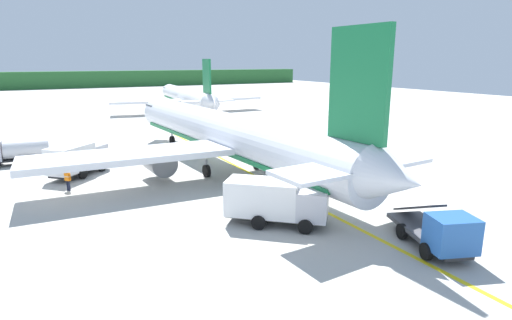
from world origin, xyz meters
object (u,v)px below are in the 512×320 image
object	(u,v)px
service_truck_fuel	(440,232)
crew_loader_left	(299,170)
service_truck_baggage	(275,200)
airliner_mid_apron	(187,97)
service_truck_catering	(14,151)
crew_marshaller	(68,179)
cargo_container_near	(279,185)
service_truck_pushback	(77,158)
airliner_foreground	(227,135)

from	to	relation	value
service_truck_fuel	crew_loader_left	world-z (taller)	service_truck_fuel
service_truck_baggage	service_truck_fuel	bearing A→B (deg)	-52.94
airliner_mid_apron	service_truck_baggage	xyz separation A→B (m)	(-14.22, -58.67, -1.37)
crew_loader_left	service_truck_fuel	bearing A→B (deg)	-93.33
service_truck_catering	crew_marshaller	distance (m)	12.28
cargo_container_near	service_truck_pushback	bearing A→B (deg)	132.77
cargo_container_near	crew_marshaller	bearing A→B (deg)	146.26
airliner_mid_apron	service_truck_catering	xyz separation A→B (m)	(-29.06, -33.55, -1.53)
service_truck_fuel	cargo_container_near	size ratio (longest dim) A/B	2.95
service_truck_fuel	service_truck_baggage	size ratio (longest dim) A/B	1.04
service_truck_pushback	crew_marshaller	distance (m)	4.63
crew_loader_left	cargo_container_near	bearing A→B (deg)	-141.56
service_truck_pushback	cargo_container_near	size ratio (longest dim) A/B	2.59
crew_marshaller	crew_loader_left	distance (m)	18.54
service_truck_baggage	crew_loader_left	size ratio (longest dim) A/B	3.72
airliner_foreground	airliner_mid_apron	size ratio (longest dim) A/B	1.16
airliner_foreground	crew_loader_left	distance (m)	7.58
crew_marshaller	cargo_container_near	bearing A→B (deg)	-33.74
service_truck_pushback	crew_loader_left	xyz separation A→B (m)	(16.26, -10.79, -0.60)
service_truck_fuel	crew_marshaller	size ratio (longest dim) A/B	3.83
service_truck_catering	service_truck_pushback	world-z (taller)	service_truck_pushback
cargo_container_near	crew_marshaller	size ratio (longest dim) A/B	1.30
service_truck_baggage	service_truck_catering	size ratio (longest dim) A/B	1.01
cargo_container_near	service_truck_catering	bearing A→B (deg)	130.39
crew_loader_left	service_truck_pushback	bearing A→B (deg)	146.44
service_truck_fuel	airliner_foreground	bearing A→B (deg)	98.19
airliner_foreground	crew_loader_left	bearing A→B (deg)	-57.70
airliner_mid_apron	service_truck_fuel	size ratio (longest dim) A/B	5.63
service_truck_fuel	service_truck_baggage	world-z (taller)	service_truck_baggage
cargo_container_near	service_truck_baggage	bearing A→B (deg)	-124.04
service_truck_baggage	service_truck_catering	world-z (taller)	service_truck_baggage
service_truck_baggage	cargo_container_near	distance (m)	5.21
service_truck_pushback	service_truck_fuel	bearing A→B (deg)	-58.81
airliner_mid_apron	crew_marshaller	distance (m)	51.72
service_truck_baggage	service_truck_pushback	xyz separation A→B (m)	(-9.74, 17.95, 0.02)
crew_marshaller	crew_loader_left	xyz separation A→B (m)	(17.42, -6.34, -0.01)
airliner_foreground	airliner_mid_apron	distance (m)	46.89
airliner_foreground	service_truck_catering	bearing A→B (deg)	145.82
service_truck_baggage	cargo_container_near	bearing A→B (deg)	55.96
service_truck_pushback	cargo_container_near	xyz separation A→B (m)	(12.64, -13.66, -0.60)
cargo_container_near	crew_marshaller	distance (m)	16.59
crew_marshaller	crew_loader_left	bearing A→B (deg)	-20.00
airliner_foreground	service_truck_baggage	size ratio (longest dim) A/B	6.78
cargo_container_near	crew_loader_left	xyz separation A→B (m)	(3.62, 2.88, 0.00)
service_truck_pushback	service_truck_baggage	bearing A→B (deg)	-61.51
airliner_foreground	service_truck_pushback	world-z (taller)	airliner_foreground
airliner_foreground	service_truck_fuel	distance (m)	21.07
airliner_foreground	service_truck_catering	xyz separation A→B (m)	(-17.51, 11.89, -1.99)
service_truck_catering	crew_loader_left	xyz separation A→B (m)	(21.35, -17.97, -0.42)
service_truck_pushback	cargo_container_near	bearing A→B (deg)	-47.23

